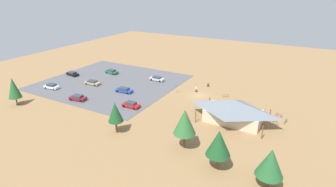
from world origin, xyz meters
The scene contains 26 objects.
ground centered at (0.00, 0.00, 0.00)m, with size 160.00×160.00×0.00m, color #937047.
parking_lot_asphalt centered at (27.16, 2.91, 0.03)m, with size 38.67×35.55×0.05m, color #56565B.
bike_pavilion centered at (-12.12, 10.04, 2.88)m, with size 14.04×8.62×5.07m.
trash_bin centered at (0.21, -7.75, 0.45)m, with size 0.60×0.60×0.90m, color brown.
lot_sign centered at (6.20, 1.04, 1.41)m, with size 0.56×0.08×2.20m.
pine_center centered at (36.42, 26.88, 4.47)m, with size 2.99×2.99×6.98m.
pine_east centered at (-14.45, 26.79, 4.72)m, with size 3.87×3.87×6.88m.
pine_west centered at (6.70, 25.56, 4.46)m, with size 2.96×2.96×6.45m.
pine_far_east centered at (-7.36, 24.02, 5.28)m, with size 3.96×3.96×7.61m.
pine_mideast centered at (-22.19, 27.32, 4.23)m, with size 3.92×3.92×6.39m.
bicycle_red_yard_left centered at (-19.70, 5.37, 0.39)m, with size 1.77×0.48×0.83m.
bicycle_white_lone_west centered at (-6.67, -2.58, 0.39)m, with size 1.34×1.14×0.86m.
bicycle_yellow_back_row centered at (-17.30, 2.33, 0.38)m, with size 0.48×1.81×0.87m.
bicycle_green_trailside centered at (-22.17, 5.12, 0.38)m, with size 0.59×1.64×0.85m.
bicycle_purple_yard_center centered at (-20.51, 2.54, 0.35)m, with size 1.61×0.72×0.80m.
bicycle_black_edge_north centered at (-8.30, 2.31, 0.34)m, with size 1.45×0.84×0.73m.
bicycle_teal_yard_front centered at (-20.20, 7.11, 0.35)m, with size 1.71×0.48×0.74m.
car_blue_mid_lot centered at (18.63, 7.61, 0.72)m, with size 4.87×2.07×1.34m.
car_silver_second_row centered at (15.70, -4.89, 0.72)m, with size 4.65×1.93×1.33m.
car_black_aisle_side centered at (42.26, 3.94, 0.72)m, with size 4.71×2.27×1.34m.
car_green_end_stall centered at (32.56, -3.86, 0.73)m, with size 4.70×2.36×1.35m.
car_red_far_end centered at (11.20, 14.62, 0.73)m, with size 4.37×1.94×1.38m.
car_white_by_curb centered at (38.26, 15.25, 0.75)m, with size 4.50×2.34×1.41m.
car_tan_near_entry centered at (30.57, 7.19, 0.69)m, with size 4.85×2.14×1.26m.
car_maroon_front_row centered at (25.57, 17.64, 0.74)m, with size 4.53×2.59×1.37m.
visitor_near_lot centered at (1.51, -2.05, 0.90)m, with size 0.38×0.36×1.71m.
Camera 1 is at (-24.58, 61.27, 27.09)m, focal length 28.61 mm.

